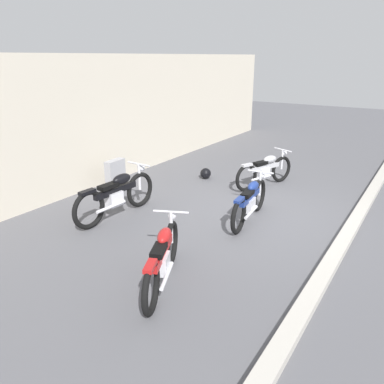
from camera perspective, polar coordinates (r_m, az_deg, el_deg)
The scene contains 9 objects.
ground_plane at distance 8.21m, azimuth 9.35°, elevation -3.29°, with size 40.00×40.00×0.00m, color #56565B.
building_wall at distance 10.17m, azimuth -13.28°, elevation 10.29°, with size 18.00×0.30×3.21m, color beige.
curb_strip at distance 7.73m, azimuth 22.21°, elevation -5.58°, with size 18.00×0.24×0.12m, color #B7B2A8.
stone_marker at distance 9.60m, azimuth -11.29°, elevation 2.43°, with size 0.55×0.20×0.78m, color #9E9EA3.
helmet at distance 10.43m, azimuth 2.03°, elevation 2.78°, with size 0.29×0.29×0.29m, color black.
motorcycle_red at distance 5.58m, azimuth -4.38°, elevation -9.67°, with size 1.86×0.97×0.90m.
motorcycle_silver at distance 9.90m, azimuth 10.81°, elevation 3.20°, with size 1.87×0.88×0.88m.
motorcycle_black at distance 7.99m, azimuth -11.13°, elevation -0.39°, with size 2.20×0.62×0.99m.
motorcycle_blue at distance 7.74m, azimuth 8.63°, elevation -1.32°, with size 1.96×0.55×0.88m.
Camera 1 is at (-7.01, -2.90, 3.15)m, focal length 35.92 mm.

